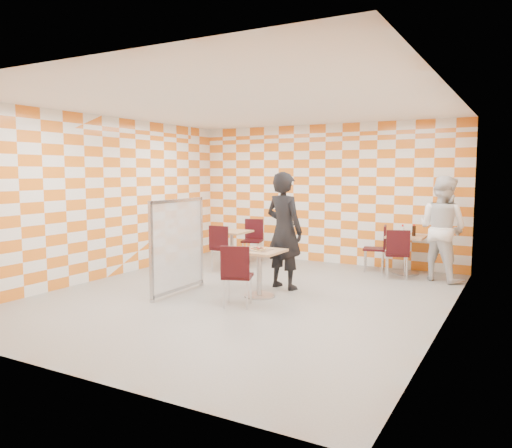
# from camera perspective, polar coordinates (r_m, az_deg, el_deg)

# --- Properties ---
(room_shell) EXTENTS (7.00, 7.00, 7.00)m
(room_shell) POSITION_cam_1_polar(r_m,az_deg,el_deg) (8.28, 0.54, 2.66)
(room_shell) COLOR gray
(room_shell) RESTS_ON ground
(main_table) EXTENTS (0.70, 0.70, 0.75)m
(main_table) POSITION_cam_1_polar(r_m,az_deg,el_deg) (7.92, 0.38, -4.71)
(main_table) COLOR tan
(main_table) RESTS_ON ground
(second_table) EXTENTS (0.70, 0.70, 0.75)m
(second_table) POSITION_cam_1_polar(r_m,az_deg,el_deg) (10.11, 16.78, -2.64)
(second_table) COLOR tan
(second_table) RESTS_ON ground
(empty_table) EXTENTS (0.70, 0.70, 0.75)m
(empty_table) POSITION_cam_1_polar(r_m,az_deg,el_deg) (10.48, -2.80, -2.09)
(empty_table) COLOR tan
(empty_table) RESTS_ON ground
(chair_main_front) EXTENTS (0.54, 0.55, 0.92)m
(chair_main_front) POSITION_cam_1_polar(r_m,az_deg,el_deg) (7.27, -2.26, -5.41)
(chair_main_front) COLOR black
(chair_main_front) RESTS_ON ground
(chair_second_front) EXTENTS (0.53, 0.54, 0.92)m
(chair_second_front) POSITION_cam_1_polar(r_m,az_deg,el_deg) (9.56, 15.85, -2.88)
(chair_second_front) COLOR black
(chair_second_front) RESTS_ON ground
(chair_second_side) EXTENTS (0.51, 0.50, 0.92)m
(chair_second_side) POSITION_cam_1_polar(r_m,az_deg,el_deg) (10.18, 13.90, -2.29)
(chair_second_side) COLOR black
(chair_second_side) RESTS_ON ground
(chair_empty_near) EXTENTS (0.44, 0.45, 0.92)m
(chair_empty_near) POSITION_cam_1_polar(r_m,az_deg,el_deg) (9.92, -3.99, -2.35)
(chair_empty_near) COLOR black
(chair_empty_near) RESTS_ON ground
(chair_empty_far) EXTENTS (0.52, 0.53, 0.92)m
(chair_empty_far) POSITION_cam_1_polar(r_m,az_deg,el_deg) (11.13, -0.34, -1.42)
(chair_empty_far) COLOR black
(chair_empty_far) RESTS_ON ground
(partition) EXTENTS (0.08, 1.38, 1.55)m
(partition) POSITION_cam_1_polar(r_m,az_deg,el_deg) (8.18, -8.93, -2.46)
(partition) COLOR white
(partition) RESTS_ON ground
(man_dark) EXTENTS (0.82, 0.64, 1.98)m
(man_dark) POSITION_cam_1_polar(r_m,az_deg,el_deg) (8.44, 3.22, -0.76)
(man_dark) COLOR black
(man_dark) RESTS_ON ground
(man_white) EXTENTS (1.15, 1.05, 1.91)m
(man_white) POSITION_cam_1_polar(r_m,az_deg,el_deg) (9.67, 20.51, -0.48)
(man_white) COLOR white
(man_white) RESTS_ON ground
(pizza_on_foil) EXTENTS (0.40, 0.40, 0.04)m
(pizza_on_foil) POSITION_cam_1_polar(r_m,az_deg,el_deg) (7.87, 0.32, -2.88)
(pizza_on_foil) COLOR silver
(pizza_on_foil) RESTS_ON main_table
(sport_bottle) EXTENTS (0.06, 0.06, 0.20)m
(sport_bottle) POSITION_cam_1_polar(r_m,az_deg,el_deg) (10.21, 16.40, -0.68)
(sport_bottle) COLOR white
(sport_bottle) RESTS_ON second_table
(soda_bottle) EXTENTS (0.07, 0.07, 0.23)m
(soda_bottle) POSITION_cam_1_polar(r_m,az_deg,el_deg) (10.04, 17.60, -0.74)
(soda_bottle) COLOR black
(soda_bottle) RESTS_ON second_table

